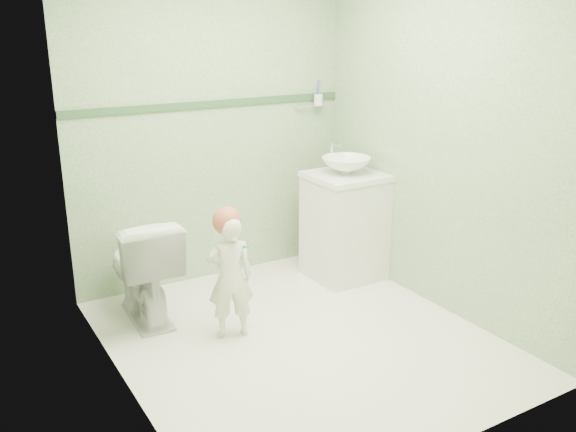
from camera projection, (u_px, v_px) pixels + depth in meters
ground at (300, 339)px, 3.94m from camera, size 2.50×2.50×0.00m
room_shell at (301, 153)px, 3.58m from camera, size 2.50×2.54×2.40m
trim_stripe at (212, 104)px, 4.55m from camera, size 2.20×0.02×0.05m
vanity at (344, 228)px, 4.81m from camera, size 0.52×0.50×0.80m
counter at (346, 176)px, 4.68m from camera, size 0.54×0.52×0.04m
basin at (346, 165)px, 4.66m from camera, size 0.37×0.37×0.13m
faucet at (332, 151)px, 4.79m from camera, size 0.03×0.13×0.18m
cup_holder at (317, 100)px, 4.95m from camera, size 0.26×0.07×0.21m
toilet at (143, 268)px, 4.13m from camera, size 0.44×0.73×0.73m
toddler at (230, 277)px, 3.87m from camera, size 0.33×0.26×0.80m
hair_cap at (227, 221)px, 3.78m from camera, size 0.18×0.18×0.18m
teal_toothbrush at (245, 246)px, 3.70m from camera, size 0.11×0.14×0.08m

